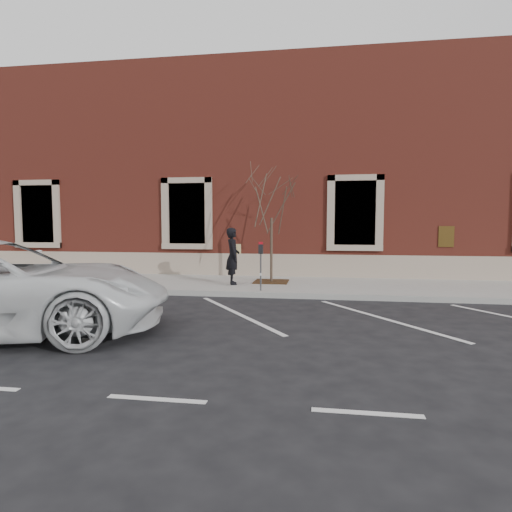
# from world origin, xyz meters

# --- Properties ---
(ground) EXTENTS (120.00, 120.00, 0.00)m
(ground) POSITION_xyz_m (0.00, 0.00, 0.00)
(ground) COLOR #28282B
(ground) RESTS_ON ground
(sidewalk_near) EXTENTS (40.00, 3.50, 0.15)m
(sidewalk_near) POSITION_xyz_m (0.00, 1.75, 0.07)
(sidewalk_near) COLOR #B6B2AB
(sidewalk_near) RESTS_ON ground
(curb_near) EXTENTS (40.00, 0.12, 0.15)m
(curb_near) POSITION_xyz_m (0.00, -0.05, 0.07)
(curb_near) COLOR #9E9E99
(curb_near) RESTS_ON ground
(parking_stripes) EXTENTS (28.00, 4.40, 0.01)m
(parking_stripes) POSITION_xyz_m (0.00, -2.20, 0.00)
(parking_stripes) COLOR silver
(parking_stripes) RESTS_ON ground
(building_civic) EXTENTS (40.00, 8.62, 8.00)m
(building_civic) POSITION_xyz_m (0.00, 7.74, 4.00)
(building_civic) COLOR maroon
(building_civic) RESTS_ON ground
(man) EXTENTS (0.60, 0.74, 1.76)m
(man) POSITION_xyz_m (-0.85, 1.34, 1.03)
(man) COLOR black
(man) RESTS_ON sidewalk_near
(parking_meter) EXTENTS (0.13, 0.10, 1.38)m
(parking_meter) POSITION_xyz_m (0.19, 0.21, 1.11)
(parking_meter) COLOR #595B60
(parking_meter) RESTS_ON sidewalk_near
(tree_grate) EXTENTS (1.09, 1.09, 0.03)m
(tree_grate) POSITION_xyz_m (0.28, 2.02, 0.16)
(tree_grate) COLOR #442E16
(tree_grate) RESTS_ON sidewalk_near
(sapling) EXTENTS (2.26, 2.26, 3.77)m
(sapling) POSITION_xyz_m (0.28, 2.02, 2.78)
(sapling) COLOR #4F3B30
(sapling) RESTS_ON sidewalk_near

